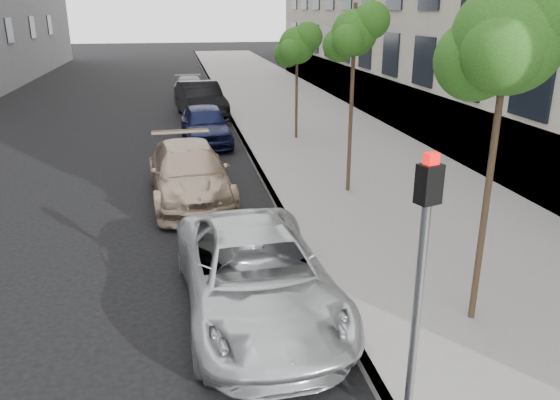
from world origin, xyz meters
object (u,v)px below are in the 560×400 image
object	(u,v)px
tree_mid	(355,34)
sedan_black	(200,100)
signal_pole	(421,263)
sedan_rear	(190,89)
tree_near	(510,38)
tree_far	(298,45)
minivan	(256,275)
suv	(189,173)
sedan_blue	(205,124)

from	to	relation	value
tree_mid	sedan_black	xyz separation A→B (m)	(-3.33, 11.88, -3.38)
signal_pole	sedan_black	bearing A→B (deg)	75.69
sedan_black	sedan_rear	distance (m)	5.19
tree_mid	tree_near	bearing A→B (deg)	-90.00
signal_pole	tree_far	bearing A→B (deg)	64.38
tree_mid	sedan_rear	distance (m)	17.80
tree_near	sedan_black	world-z (taller)	tree_near
tree_near	tree_far	distance (m)	13.03
tree_near	minivan	xyz separation A→B (m)	(-3.33, 0.99, -3.69)
sedan_black	minivan	bearing A→B (deg)	-97.83
sedan_rear	tree_mid	bearing A→B (deg)	-80.09
tree_mid	minivan	world-z (taller)	tree_mid
tree_mid	sedan_black	distance (m)	12.79
suv	sedan_black	size ratio (longest dim) A/B	1.00
sedan_blue	suv	bearing A→B (deg)	-99.58
minivan	sedan_blue	bearing A→B (deg)	87.80
sedan_blue	sedan_rear	xyz separation A→B (m)	(-0.21, 10.31, -0.09)
sedan_rear	minivan	bearing A→B (deg)	-91.32
signal_pole	suv	world-z (taller)	signal_pole
minivan	sedan_blue	size ratio (longest dim) A/B	1.20
tree_near	tree_mid	world-z (taller)	tree_near
sedan_rear	sedan_blue	bearing A→B (deg)	-90.90
sedan_blue	sedan_rear	size ratio (longest dim) A/B	0.98
tree_far	sedan_rear	size ratio (longest dim) A/B	0.98
tree_mid	sedan_blue	world-z (taller)	tree_mid
tree_mid	suv	distance (m)	5.47
minivan	tree_near	bearing A→B (deg)	-19.21
minivan	sedan_rear	size ratio (longest dim) A/B	1.17
tree_near	sedan_blue	world-z (taller)	tree_near
minivan	sedan_black	bearing A→B (deg)	87.42
tree_mid	sedan_rear	bearing A→B (deg)	101.97
signal_pole	sedan_blue	size ratio (longest dim) A/B	0.78
suv	sedan_rear	bearing A→B (deg)	84.10
minivan	sedan_black	xyz separation A→B (m)	(0.00, 17.39, 0.11)
minivan	sedan_black	size ratio (longest dim) A/B	1.02
suv	tree_far	bearing A→B (deg)	51.14
tree_mid	signal_pole	xyz separation A→B (m)	(-1.93, -8.42, -2.01)
tree_mid	tree_far	distance (m)	6.53
sedan_blue	sedan_black	size ratio (longest dim) A/B	0.86
sedan_black	tree_far	bearing A→B (deg)	-66.11
tree_near	tree_mid	size ratio (longest dim) A/B	1.07
tree_near	tree_far	size ratio (longest dim) A/B	1.23
minivan	sedan_blue	distance (m)	12.26
tree_far	sedan_rear	bearing A→B (deg)	108.90
minivan	sedan_black	distance (m)	17.39
signal_pole	sedan_black	world-z (taller)	signal_pole
sedan_black	sedan_blue	bearing A→B (deg)	-98.73
tree_near	sedan_black	bearing A→B (deg)	100.26
minivan	suv	xyz separation A→B (m)	(-0.88, 6.00, 0.02)
signal_pole	tree_mid	bearing A→B (deg)	58.84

